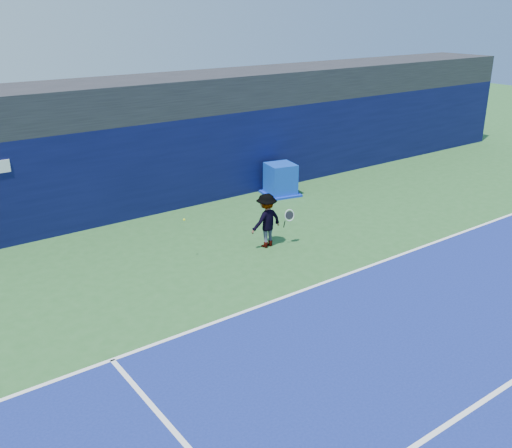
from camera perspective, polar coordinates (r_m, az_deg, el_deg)
name	(u,v)px	position (r m, az deg, el deg)	size (l,w,h in m)	color
ground	(404,344)	(12.19, 14.60, -11.56)	(80.00, 80.00, 0.00)	#2A5C29
baseline	(307,289)	(13.96, 5.09, -6.49)	(24.00, 0.10, 0.01)	white
service_line	(494,394)	(11.30, 22.67, -15.44)	(24.00, 0.10, 0.01)	white
stadium_band	(141,97)	(19.76, -11.41, 12.31)	(36.00, 3.00, 1.20)	black
back_wall_assembly	(159,165)	(19.29, -9.69, 5.84)	(36.00, 1.03, 3.00)	#0A0D37
equipment_cart	(280,181)	(20.71, 2.46, 4.36)	(1.42, 1.42, 1.15)	#0C35B1
tennis_player	(267,220)	(16.04, 1.06, 0.36)	(1.26, 0.71, 1.57)	silver
tennis_ball	(184,220)	(15.10, -7.19, 0.44)	(0.06, 0.06, 0.06)	#C3D017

